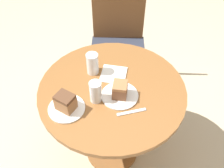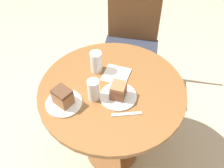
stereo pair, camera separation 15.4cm
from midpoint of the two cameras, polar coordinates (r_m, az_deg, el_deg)
ground_plane at (r=2.17m, az=-2.10°, el=-14.28°), size 8.00×8.00×0.00m
table at (r=1.69m, az=-2.61°, el=-4.78°), size 0.89×0.89×0.73m
chair at (r=2.32m, az=-0.61°, el=9.21°), size 0.51×0.46×0.93m
plate_near at (r=1.53m, az=-1.19°, el=-2.68°), size 0.22×0.22×0.01m
plate_far at (r=1.50m, az=-12.77°, el=-5.36°), size 0.21×0.21×0.01m
cake_slice_near at (r=1.49m, az=-1.22°, el=-1.40°), size 0.10×0.11×0.09m
cake_slice_far at (r=1.46m, az=-13.11°, el=-4.02°), size 0.13×0.13×0.10m
glass_lemonade at (r=1.64m, az=-6.96°, el=4.11°), size 0.08×0.08×0.14m
glass_water at (r=1.48m, az=-6.58°, el=-2.01°), size 0.07×0.07×0.14m
napkin_stack at (r=1.65m, az=-2.33°, el=1.96°), size 0.19×0.19×0.01m
fork at (r=1.45m, az=1.24°, el=-6.28°), size 0.17×0.04×0.00m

